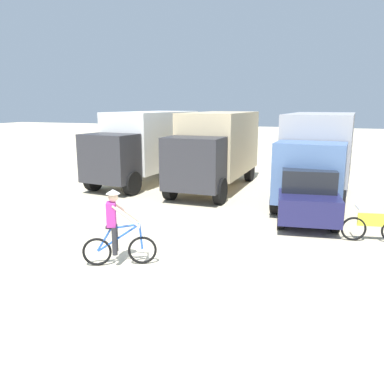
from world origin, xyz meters
name	(u,v)px	position (x,y,z in m)	size (l,w,h in m)	color
ground_plane	(155,266)	(0.00, 0.00, 0.00)	(120.00, 120.00, 0.00)	beige
box_truck_white_box	(146,143)	(-4.80, 9.22, 1.87)	(3.07, 6.96, 3.35)	white
box_truck_tan_camper	(216,147)	(-1.24, 8.96, 1.87)	(2.44, 6.77, 3.35)	#CCB78E
box_truck_grey_hauler	(318,152)	(3.09, 8.28, 1.87)	(2.61, 6.83, 3.35)	#9E9EA3
sedan_parked	(306,193)	(2.95, 5.27, 0.88)	(2.34, 4.41, 1.76)	#1E1E4C
cyclist_orange_shirt	(116,230)	(-0.85, -0.23, 0.85)	(1.58, 0.86, 1.82)	black
bicycle_spare	(374,228)	(4.90, 3.62, 0.40)	(1.71, 0.53, 0.97)	black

